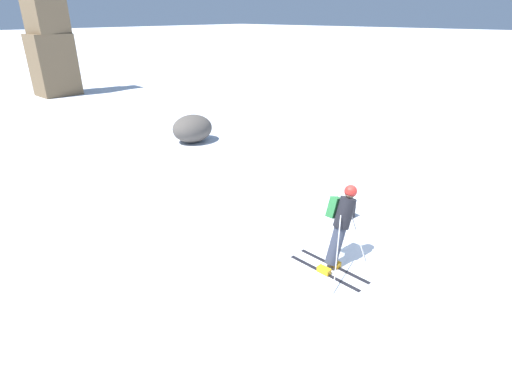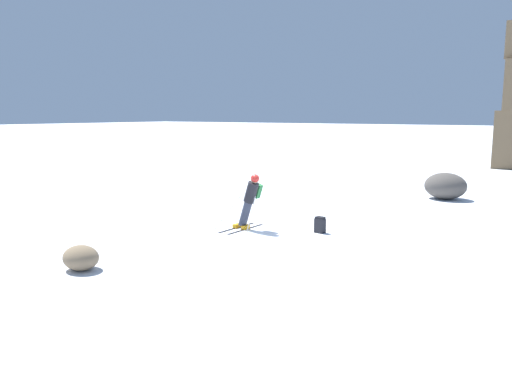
{
  "view_description": "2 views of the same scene",
  "coord_description": "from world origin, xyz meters",
  "views": [
    {
      "loc": [
        -6.91,
        -3.62,
        4.99
      ],
      "look_at": [
        -0.74,
        2.01,
        1.24
      ],
      "focal_mm": 28.0,
      "sensor_mm": 36.0,
      "label": 1
    },
    {
      "loc": [
        8.43,
        -12.59,
        3.64
      ],
      "look_at": [
        -1.39,
        1.97,
        0.86
      ],
      "focal_mm": 35.0,
      "sensor_mm": 36.0,
      "label": 2
    }
  ],
  "objects": [
    {
      "name": "ground_plane",
      "position": [
        0.0,
        0.0,
        0.0
      ],
      "size": [
        300.0,
        300.0,
        0.0
      ],
      "primitive_type": "plane",
      "color": "white"
    },
    {
      "name": "spare_backpack",
      "position": [
        1.7,
        0.91,
        0.24
      ],
      "size": [
        0.32,
        0.25,
        0.5
      ],
      "rotation": [
        0.0,
        0.0,
        3.02
      ],
      "color": "black",
      "rests_on": "ground"
    },
    {
      "name": "skier",
      "position": [
        -0.3,
        0.01,
        1.01
      ],
      "size": [
        1.39,
        1.77,
        1.83
      ],
      "rotation": [
        0.0,
        0.0,
        -0.05
      ],
      "color": "black",
      "rests_on": "ground"
    },
    {
      "name": "exposed_boulder_1",
      "position": [
        -1.27,
        -5.54,
        0.29
      ],
      "size": [
        0.91,
        0.77,
        0.59
      ],
      "primitive_type": "ellipsoid",
      "color": "#7A664C",
      "rests_on": "ground"
    },
    {
      "name": "exposed_boulder_0",
      "position": [
        3.38,
        9.38,
        0.57
      ],
      "size": [
        1.74,
        1.48,
        1.13
      ],
      "primitive_type": "ellipsoid",
      "color": "#4C4742",
      "rests_on": "ground"
    }
  ]
}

